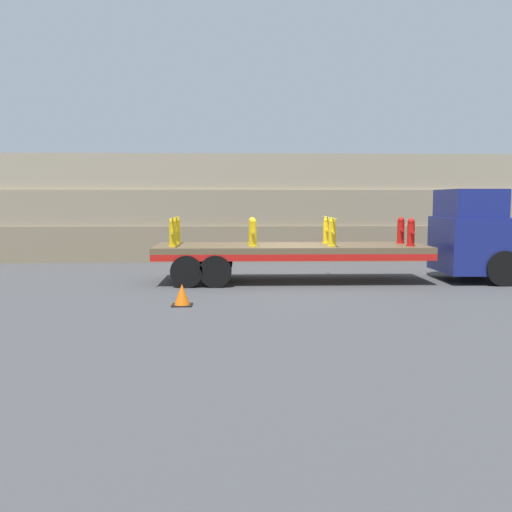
# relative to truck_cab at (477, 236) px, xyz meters

# --- Properties ---
(ground_plane) EXTENTS (120.00, 120.00, 0.00)m
(ground_plane) POSITION_rel_truck_cab_xyz_m (-5.93, 0.00, -1.45)
(ground_plane) COLOR #474749
(rock_cliff) EXTENTS (60.00, 3.30, 4.47)m
(rock_cliff) POSITION_rel_truck_cab_xyz_m (-5.93, 7.15, 0.79)
(rock_cliff) COLOR #84755B
(rock_cliff) RESTS_ON ground_plane
(truck_cab) EXTENTS (2.26, 2.57, 2.91)m
(truck_cab) POSITION_rel_truck_cab_xyz_m (0.00, 0.00, 0.00)
(truck_cab) COLOR navy
(truck_cab) RESTS_ON ground_plane
(flatbed_trailer) EXTENTS (8.49, 2.61, 1.16)m
(flatbed_trailer) POSITION_rel_truck_cab_xyz_m (-6.50, 0.00, -0.51)
(flatbed_trailer) COLOR brown
(flatbed_trailer) RESTS_ON ground_plane
(fire_hydrant_yellow_near_0) EXTENTS (0.28, 0.45, 0.86)m
(fire_hydrant_yellow_near_0) POSITION_rel_truck_cab_xyz_m (-9.57, -0.55, 0.13)
(fire_hydrant_yellow_near_0) COLOR gold
(fire_hydrant_yellow_near_0) RESTS_ON flatbed_trailer
(fire_hydrant_yellow_far_0) EXTENTS (0.28, 0.45, 0.86)m
(fire_hydrant_yellow_far_0) POSITION_rel_truck_cab_xyz_m (-9.57, 0.55, 0.13)
(fire_hydrant_yellow_far_0) COLOR gold
(fire_hydrant_yellow_far_0) RESTS_ON flatbed_trailer
(fire_hydrant_yellow_near_1) EXTENTS (0.28, 0.45, 0.86)m
(fire_hydrant_yellow_near_1) POSITION_rel_truck_cab_xyz_m (-7.14, -0.55, 0.13)
(fire_hydrant_yellow_near_1) COLOR gold
(fire_hydrant_yellow_near_1) RESTS_ON flatbed_trailer
(fire_hydrant_yellow_far_1) EXTENTS (0.28, 0.45, 0.86)m
(fire_hydrant_yellow_far_1) POSITION_rel_truck_cab_xyz_m (-7.14, 0.55, 0.13)
(fire_hydrant_yellow_far_1) COLOR gold
(fire_hydrant_yellow_far_1) RESTS_ON flatbed_trailer
(fire_hydrant_yellow_near_2) EXTENTS (0.28, 0.45, 0.86)m
(fire_hydrant_yellow_near_2) POSITION_rel_truck_cab_xyz_m (-4.72, -0.55, 0.13)
(fire_hydrant_yellow_near_2) COLOR gold
(fire_hydrant_yellow_near_2) RESTS_ON flatbed_trailer
(fire_hydrant_yellow_far_2) EXTENTS (0.28, 0.45, 0.86)m
(fire_hydrant_yellow_far_2) POSITION_rel_truck_cab_xyz_m (-4.72, 0.55, 0.13)
(fire_hydrant_yellow_far_2) COLOR gold
(fire_hydrant_yellow_far_2) RESTS_ON flatbed_trailer
(fire_hydrant_red_near_3) EXTENTS (0.28, 0.45, 0.86)m
(fire_hydrant_red_near_3) POSITION_rel_truck_cab_xyz_m (-2.29, -0.55, 0.13)
(fire_hydrant_red_near_3) COLOR red
(fire_hydrant_red_near_3) RESTS_ON flatbed_trailer
(fire_hydrant_red_far_3) EXTENTS (0.28, 0.45, 0.86)m
(fire_hydrant_red_far_3) POSITION_rel_truck_cab_xyz_m (-2.29, 0.55, 0.13)
(fire_hydrant_red_far_3) COLOR red
(fire_hydrant_red_far_3) RESTS_ON flatbed_trailer
(cargo_strap_rear) EXTENTS (0.05, 2.71, 0.01)m
(cargo_strap_rear) POSITION_rel_truck_cab_xyz_m (-9.57, 0.00, 0.58)
(cargo_strap_rear) COLOR yellow
(cargo_strap_rear) RESTS_ON fire_hydrant_yellow_near_0
(cargo_strap_middle) EXTENTS (0.05, 2.71, 0.01)m
(cargo_strap_middle) POSITION_rel_truck_cab_xyz_m (-4.72, 0.00, 0.58)
(cargo_strap_middle) COLOR yellow
(cargo_strap_middle) RESTS_ON fire_hydrant_yellow_near_2
(traffic_cone) EXTENTS (0.50, 0.50, 0.53)m
(traffic_cone) POSITION_rel_truck_cab_xyz_m (-8.97, -4.04, -1.19)
(traffic_cone) COLOR black
(traffic_cone) RESTS_ON ground_plane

